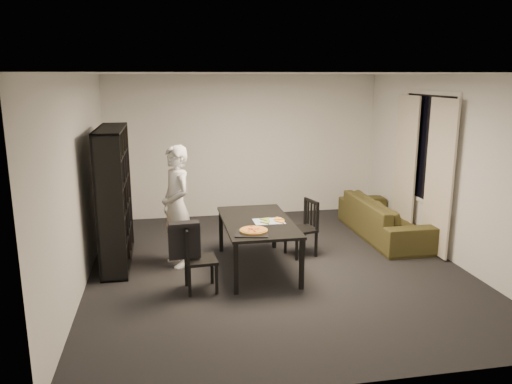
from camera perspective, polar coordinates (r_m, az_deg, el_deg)
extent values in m
cube|color=black|center=(6.97, 2.32, -8.52)|extent=(5.00, 5.50, 0.01)
cube|color=white|center=(6.48, 2.54, 13.36)|extent=(5.00, 5.50, 0.01)
cube|color=white|center=(9.27, -1.40, 5.25)|extent=(5.00, 0.01, 2.60)
cube|color=white|center=(4.06, 11.19, -5.43)|extent=(5.00, 0.01, 2.60)
cube|color=white|center=(6.52, -19.51, 1.12)|extent=(0.01, 5.50, 2.60)
cube|color=white|center=(7.56, 21.24, 2.55)|extent=(0.01, 5.50, 2.60)
cube|color=black|center=(8.03, 19.05, 4.75)|extent=(0.02, 1.40, 1.60)
cube|color=white|center=(8.03, 19.01, 4.75)|extent=(0.03, 1.52, 1.72)
cube|color=beige|center=(7.60, 20.19, 1.54)|extent=(0.03, 0.70, 2.25)
cube|color=beige|center=(8.50, 16.66, 2.95)|extent=(0.03, 0.70, 2.25)
cube|color=black|center=(7.14, -15.85, -0.52)|extent=(0.35, 1.50, 1.90)
cube|color=black|center=(6.71, 0.16, -3.43)|extent=(0.91, 1.63, 0.04)
cube|color=black|center=(6.04, -2.32, -8.78)|extent=(0.05, 0.05, 0.64)
cube|color=black|center=(6.20, 5.24, -8.23)|extent=(0.05, 0.05, 0.64)
cube|color=black|center=(7.48, -4.03, -4.42)|extent=(0.05, 0.05, 0.64)
cube|color=black|center=(7.60, 2.10, -4.09)|extent=(0.05, 0.05, 0.64)
cube|color=black|center=(6.16, -6.34, -7.73)|extent=(0.41, 0.41, 0.04)
cube|color=black|center=(6.06, -8.01, -5.89)|extent=(0.06, 0.38, 0.41)
cube|color=black|center=(6.00, -8.06, -4.22)|extent=(0.05, 0.36, 0.05)
cube|color=black|center=(6.11, -4.52, -9.92)|extent=(0.04, 0.04, 0.37)
cube|color=black|center=(6.40, -5.06, -8.81)|extent=(0.04, 0.04, 0.37)
cube|color=black|center=(6.06, -7.60, -10.18)|extent=(0.04, 0.04, 0.37)
cube|color=black|center=(6.36, -7.99, -9.04)|extent=(0.04, 0.04, 0.37)
cube|color=black|center=(7.31, 5.15, -4.30)|extent=(0.47, 0.47, 0.04)
cube|color=black|center=(7.33, 6.33, -2.46)|extent=(0.14, 0.38, 0.41)
cube|color=black|center=(7.29, 6.37, -1.05)|extent=(0.12, 0.36, 0.05)
cube|color=black|center=(7.43, 3.38, -5.63)|extent=(0.04, 0.04, 0.37)
cube|color=black|center=(7.16, 4.67, -6.38)|extent=(0.04, 0.04, 0.37)
cube|color=black|center=(7.59, 5.53, -5.27)|extent=(0.04, 0.04, 0.37)
cube|color=black|center=(7.33, 6.87, -5.98)|extent=(0.04, 0.04, 0.37)
cube|color=black|center=(6.05, -8.18, -5.70)|extent=(0.38, 0.10, 0.41)
cube|color=black|center=(5.98, -8.25, -3.65)|extent=(0.37, 0.19, 0.05)
imported|color=white|center=(6.88, -9.08, -1.65)|extent=(0.60, 0.71, 1.67)
cube|color=black|center=(6.15, -0.47, -4.75)|extent=(0.46, 0.40, 0.01)
cylinder|color=#AD7B32|center=(6.19, -0.27, -4.43)|extent=(0.35, 0.35, 0.02)
cylinder|color=gold|center=(6.19, -0.27, -4.30)|extent=(0.31, 0.31, 0.01)
cube|color=silver|center=(6.65, 1.47, -3.38)|extent=(0.40, 0.30, 0.01)
imported|color=#383316|center=(8.40, 14.52, -2.90)|extent=(0.83, 2.13, 0.62)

